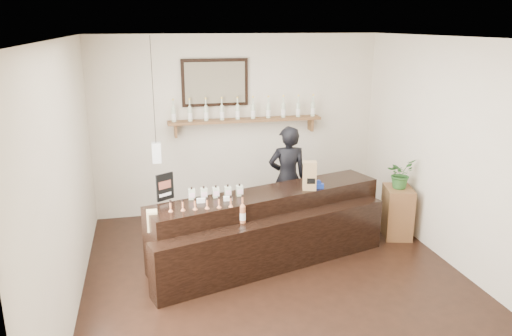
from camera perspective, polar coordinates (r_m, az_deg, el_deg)
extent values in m
plane|color=black|center=(6.09, 2.55, -12.78)|extent=(5.00, 5.00, 0.00)
plane|color=beige|center=(7.91, -2.12, 4.93)|extent=(4.50, 0.00, 4.50)
plane|color=beige|center=(3.37, 14.36, -11.70)|extent=(4.50, 0.00, 4.50)
plane|color=beige|center=(5.42, -20.89, -1.50)|extent=(0.00, 5.00, 5.00)
plane|color=beige|center=(6.50, 22.21, 1.22)|extent=(0.00, 5.00, 5.00)
plane|color=white|center=(5.33, 2.93, 14.60)|extent=(5.00, 5.00, 0.00)
cube|color=brown|center=(7.79, -1.22, 5.50)|extent=(2.40, 0.25, 0.04)
cube|color=brown|center=(7.70, -9.18, 4.26)|extent=(0.04, 0.20, 0.20)
cube|color=brown|center=(8.12, 6.25, 4.99)|extent=(0.04, 0.20, 0.20)
cube|color=black|center=(7.72, -4.72, 9.71)|extent=(1.02, 0.04, 0.72)
cube|color=#3F3628|center=(7.70, -4.69, 9.69)|extent=(0.92, 0.01, 0.62)
cube|color=white|center=(6.94, -11.30, 1.73)|extent=(0.12, 0.12, 0.28)
cylinder|color=black|center=(6.78, -11.70, 8.66)|extent=(0.01, 0.01, 1.41)
cylinder|color=beige|center=(7.62, -9.39, 5.99)|extent=(0.07, 0.07, 0.20)
cone|color=beige|center=(7.60, -9.44, 6.93)|extent=(0.07, 0.07, 0.05)
cylinder|color=beige|center=(7.59, -9.46, 7.38)|extent=(0.02, 0.02, 0.07)
cylinder|color=#E9BE44|center=(7.59, -9.48, 7.73)|extent=(0.03, 0.03, 0.02)
cylinder|color=white|center=(7.63, -9.39, 5.84)|extent=(0.07, 0.07, 0.09)
cylinder|color=beige|center=(7.64, -7.56, 6.09)|extent=(0.07, 0.07, 0.20)
cone|color=beige|center=(7.62, -7.59, 7.03)|extent=(0.07, 0.07, 0.05)
cylinder|color=beige|center=(7.61, -7.61, 7.47)|extent=(0.02, 0.02, 0.07)
cylinder|color=#E9BE44|center=(7.61, -7.62, 7.82)|extent=(0.03, 0.03, 0.02)
cylinder|color=white|center=(7.65, -7.55, 5.94)|extent=(0.07, 0.07, 0.09)
cylinder|color=beige|center=(7.67, -5.73, 6.18)|extent=(0.07, 0.07, 0.20)
cone|color=beige|center=(7.65, -5.76, 7.12)|extent=(0.07, 0.07, 0.05)
cylinder|color=beige|center=(7.64, -5.77, 7.56)|extent=(0.02, 0.02, 0.07)
cylinder|color=#E9BE44|center=(7.63, -5.78, 7.91)|extent=(0.03, 0.03, 0.02)
cylinder|color=white|center=(7.67, -5.73, 6.03)|extent=(0.07, 0.07, 0.09)
cylinder|color=beige|center=(7.70, -3.92, 6.27)|extent=(0.07, 0.07, 0.20)
cone|color=beige|center=(7.68, -3.93, 7.20)|extent=(0.07, 0.07, 0.05)
cylinder|color=beige|center=(7.67, -3.94, 7.64)|extent=(0.02, 0.02, 0.07)
cylinder|color=#E9BE44|center=(7.66, -3.95, 7.99)|extent=(0.03, 0.03, 0.02)
cylinder|color=white|center=(7.70, -3.91, 6.12)|extent=(0.07, 0.07, 0.09)
cylinder|color=beige|center=(7.74, -2.12, 6.35)|extent=(0.07, 0.07, 0.20)
cone|color=beige|center=(7.72, -2.13, 7.28)|extent=(0.07, 0.07, 0.05)
cylinder|color=beige|center=(7.71, -2.13, 7.72)|extent=(0.02, 0.02, 0.07)
cylinder|color=#E9BE44|center=(7.71, -2.14, 8.06)|extent=(0.03, 0.03, 0.02)
cylinder|color=white|center=(7.75, -2.12, 6.20)|extent=(0.07, 0.07, 0.09)
cylinder|color=beige|center=(7.79, -0.34, 6.42)|extent=(0.07, 0.07, 0.20)
cone|color=beige|center=(7.77, -0.34, 7.34)|extent=(0.07, 0.07, 0.05)
cylinder|color=beige|center=(7.76, -0.34, 7.78)|extent=(0.02, 0.02, 0.07)
cylinder|color=#E9BE44|center=(7.75, -0.34, 8.12)|extent=(0.03, 0.03, 0.02)
cylinder|color=white|center=(7.79, -0.34, 6.27)|extent=(0.07, 0.07, 0.09)
cylinder|color=beige|center=(7.85, 1.41, 6.49)|extent=(0.07, 0.07, 0.20)
cone|color=beige|center=(7.83, 1.42, 7.40)|extent=(0.07, 0.07, 0.05)
cylinder|color=beige|center=(7.82, 1.42, 7.84)|extent=(0.02, 0.02, 0.07)
cylinder|color=#E9BE44|center=(7.81, 1.43, 8.18)|extent=(0.03, 0.03, 0.02)
cylinder|color=white|center=(7.85, 1.41, 6.34)|extent=(0.07, 0.07, 0.09)
cylinder|color=beige|center=(7.91, 3.14, 6.55)|extent=(0.07, 0.07, 0.20)
cone|color=beige|center=(7.89, 3.16, 7.45)|extent=(0.07, 0.07, 0.05)
cylinder|color=beige|center=(7.88, 3.16, 7.89)|extent=(0.02, 0.02, 0.07)
cylinder|color=#E9BE44|center=(7.87, 3.17, 8.22)|extent=(0.03, 0.03, 0.02)
cylinder|color=white|center=(7.91, 3.14, 6.40)|extent=(0.07, 0.07, 0.09)
cylinder|color=beige|center=(7.98, 4.84, 6.60)|extent=(0.07, 0.07, 0.20)
cone|color=beige|center=(7.96, 4.86, 7.50)|extent=(0.07, 0.07, 0.05)
cylinder|color=beige|center=(7.95, 4.87, 7.93)|extent=(0.02, 0.02, 0.07)
cylinder|color=#E9BE44|center=(7.94, 4.88, 8.26)|extent=(0.03, 0.03, 0.02)
cylinder|color=white|center=(7.98, 4.84, 6.45)|extent=(0.07, 0.07, 0.09)
cylinder|color=beige|center=(8.06, 6.51, 6.64)|extent=(0.07, 0.07, 0.20)
cone|color=beige|center=(8.04, 6.54, 7.54)|extent=(0.07, 0.07, 0.05)
cylinder|color=beige|center=(8.03, 6.55, 7.96)|extent=(0.02, 0.02, 0.07)
cylinder|color=#E9BE44|center=(8.02, 6.56, 8.29)|extent=(0.03, 0.03, 0.02)
cylinder|color=white|center=(8.06, 6.51, 6.50)|extent=(0.07, 0.07, 0.09)
cube|color=black|center=(6.51, 1.38, -6.42)|extent=(3.18, 1.44, 0.88)
cube|color=black|center=(6.19, 2.33, -8.78)|extent=(3.10, 1.18, 0.67)
cube|color=white|center=(6.01, -6.31, -3.72)|extent=(0.10, 0.04, 0.05)
cube|color=white|center=(6.05, -3.25, -3.50)|extent=(0.10, 0.04, 0.05)
cube|color=#D1B97F|center=(5.85, -11.74, -6.46)|extent=(0.12, 0.12, 0.12)
cube|color=#D1B97F|center=(5.80, -11.81, -5.36)|extent=(0.12, 0.12, 0.12)
cube|color=beige|center=(6.14, -7.35, -2.99)|extent=(0.08, 0.08, 0.13)
cube|color=#F2BCCE|center=(6.10, -7.32, -3.12)|extent=(0.07, 0.00, 0.06)
cylinder|color=black|center=(6.11, -7.38, -2.32)|extent=(0.02, 0.02, 0.03)
cube|color=beige|center=(6.15, -5.98, -2.90)|extent=(0.08, 0.08, 0.13)
cube|color=#F2BCCE|center=(6.11, -5.93, -3.02)|extent=(0.07, 0.00, 0.06)
cylinder|color=black|center=(6.13, -6.00, -2.23)|extent=(0.02, 0.02, 0.03)
cube|color=beige|center=(6.17, -4.61, -2.80)|extent=(0.08, 0.08, 0.13)
cube|color=#F2BCCE|center=(6.13, -4.55, -2.93)|extent=(0.07, 0.00, 0.06)
cylinder|color=black|center=(6.15, -4.62, -2.14)|extent=(0.02, 0.02, 0.03)
cube|color=beige|center=(6.19, -3.24, -2.71)|extent=(0.08, 0.08, 0.13)
cube|color=#F2BCCE|center=(6.15, -3.18, -2.83)|extent=(0.07, 0.00, 0.06)
cylinder|color=black|center=(6.17, -3.26, -2.05)|extent=(0.02, 0.02, 0.03)
cube|color=beige|center=(6.22, -1.89, -2.61)|extent=(0.08, 0.08, 0.13)
cube|color=#F2BCCE|center=(6.18, -1.82, -2.73)|extent=(0.07, 0.00, 0.06)
cylinder|color=black|center=(6.19, -1.90, -1.95)|extent=(0.02, 0.02, 0.03)
cylinder|color=#B1613B|center=(5.83, -9.66, -5.94)|extent=(0.07, 0.07, 0.20)
cone|color=#B1613B|center=(5.79, -9.72, -4.78)|extent=(0.07, 0.07, 0.05)
cylinder|color=#B1613B|center=(5.77, -9.75, -4.22)|extent=(0.02, 0.02, 0.07)
cylinder|color=black|center=(5.75, -9.77, -3.78)|extent=(0.03, 0.03, 0.02)
cylinder|color=white|center=(5.84, -9.65, -6.13)|extent=(0.07, 0.07, 0.09)
cylinder|color=#B1613B|center=(5.84, -8.29, -5.85)|extent=(0.07, 0.07, 0.20)
cone|color=#B1613B|center=(5.80, -8.34, -4.68)|extent=(0.07, 0.07, 0.05)
cylinder|color=#B1613B|center=(5.77, -8.37, -4.13)|extent=(0.02, 0.02, 0.07)
cylinder|color=black|center=(5.76, -8.39, -3.69)|extent=(0.03, 0.03, 0.02)
cylinder|color=white|center=(5.85, -8.28, -6.03)|extent=(0.07, 0.07, 0.09)
cylinder|color=#B1613B|center=(5.85, -6.93, -5.75)|extent=(0.07, 0.07, 0.20)
cone|color=#B1613B|center=(5.81, -6.97, -4.59)|extent=(0.07, 0.07, 0.05)
cylinder|color=#B1613B|center=(5.79, -6.99, -4.03)|extent=(0.02, 0.02, 0.07)
cylinder|color=black|center=(5.77, -7.01, -3.60)|extent=(0.03, 0.03, 0.02)
cylinder|color=white|center=(5.86, -6.92, -5.94)|extent=(0.07, 0.07, 0.09)
cylinder|color=#B1613B|center=(5.87, -5.57, -5.65)|extent=(0.07, 0.07, 0.20)
cone|color=#B1613B|center=(5.82, -5.60, -4.49)|extent=(0.07, 0.07, 0.05)
cylinder|color=#B1613B|center=(5.80, -5.62, -3.94)|extent=(0.02, 0.02, 0.07)
cylinder|color=black|center=(5.78, -5.63, -3.50)|extent=(0.03, 0.03, 0.02)
cylinder|color=white|center=(5.87, -5.56, -5.84)|extent=(0.07, 0.07, 0.09)
cylinder|color=#B1613B|center=(5.88, -4.22, -5.55)|extent=(0.07, 0.07, 0.20)
cone|color=#B1613B|center=(5.84, -4.24, -4.40)|extent=(0.07, 0.07, 0.05)
cylinder|color=#B1613B|center=(5.82, -4.26, -3.84)|extent=(0.02, 0.02, 0.07)
cylinder|color=black|center=(5.80, -4.26, -3.41)|extent=(0.03, 0.03, 0.02)
cylinder|color=white|center=(5.89, -4.21, -5.74)|extent=(0.07, 0.07, 0.09)
cylinder|color=#B1613B|center=(5.90, -2.88, -5.45)|extent=(0.07, 0.07, 0.20)
cone|color=#B1613B|center=(5.86, -2.89, -4.30)|extent=(0.07, 0.07, 0.05)
cylinder|color=#B1613B|center=(5.84, -2.90, -3.74)|extent=(0.02, 0.02, 0.07)
cylinder|color=black|center=(5.82, -2.91, -3.31)|extent=(0.03, 0.03, 0.02)
cylinder|color=white|center=(5.91, -2.87, -5.63)|extent=(0.07, 0.07, 0.09)
cylinder|color=#B1613B|center=(5.93, -1.54, -5.34)|extent=(0.07, 0.07, 0.20)
cone|color=#B1613B|center=(5.88, -1.55, -4.19)|extent=(0.07, 0.07, 0.05)
cylinder|color=#B1613B|center=(5.86, -1.56, -3.64)|extent=(0.02, 0.02, 0.07)
cylinder|color=black|center=(5.84, -1.56, -3.21)|extent=(0.03, 0.03, 0.02)
cylinder|color=white|center=(5.93, -1.54, -5.53)|extent=(0.07, 0.07, 0.09)
cube|color=black|center=(6.12, -10.37, -2.13)|extent=(0.21, 0.14, 0.33)
cube|color=brown|center=(6.10, -10.37, -1.91)|extent=(0.15, 0.09, 0.10)
cube|color=white|center=(6.14, -10.31, -3.01)|extent=(0.15, 0.09, 0.04)
cube|color=olive|center=(6.43, 6.15, -0.88)|extent=(0.20, 0.17, 0.37)
cube|color=black|center=(6.39, 6.32, -1.50)|extent=(0.10, 0.03, 0.07)
cube|color=#1734A2|center=(6.53, 7.13, -2.06)|extent=(0.14, 0.08, 0.06)
cylinder|color=#1734A2|center=(6.52, 7.15, -1.67)|extent=(0.08, 0.04, 0.07)
cube|color=brown|center=(7.41, 15.82, -4.85)|extent=(0.48, 0.57, 0.73)
imported|color=#2A5B24|center=(7.23, 16.17, -0.62)|extent=(0.48, 0.46, 0.41)
imported|color=black|center=(7.27, 3.63, -0.39)|extent=(0.66, 0.46, 1.75)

